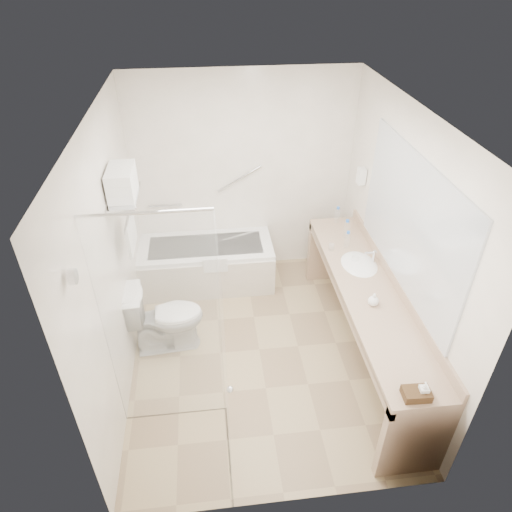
{
  "coord_description": "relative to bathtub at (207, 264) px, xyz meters",
  "views": [
    {
      "loc": [
        -0.43,
        -3.38,
        3.56
      ],
      "look_at": [
        0.0,
        0.3,
        1.0
      ],
      "focal_mm": 32.0,
      "sensor_mm": 36.0,
      "label": 1
    }
  ],
  "objects": [
    {
      "name": "floor",
      "position": [
        0.5,
        -1.24,
        -0.28
      ],
      "size": [
        3.2,
        3.2,
        0.0
      ],
      "primitive_type": "plane",
      "color": "tan",
      "rests_on": "ground"
    },
    {
      "name": "ceiling",
      "position": [
        0.5,
        -1.24,
        2.22
      ],
      "size": [
        2.6,
        3.2,
        0.1
      ],
      "primitive_type": "cube",
      "color": "white",
      "rests_on": "wall_back"
    },
    {
      "name": "wall_back",
      "position": [
        0.5,
        0.36,
        0.97
      ],
      "size": [
        2.6,
        0.1,
        2.5
      ],
      "primitive_type": "cube",
      "color": "white",
      "rests_on": "ground"
    },
    {
      "name": "wall_front",
      "position": [
        0.5,
        -2.84,
        0.97
      ],
      "size": [
        2.6,
        0.1,
        2.5
      ],
      "primitive_type": "cube",
      "color": "white",
      "rests_on": "ground"
    },
    {
      "name": "wall_left",
      "position": [
        -0.8,
        -1.24,
        0.97
      ],
      "size": [
        0.1,
        3.2,
        2.5
      ],
      "primitive_type": "cube",
      "color": "white",
      "rests_on": "ground"
    },
    {
      "name": "wall_right",
      "position": [
        1.8,
        -1.24,
        0.97
      ],
      "size": [
        0.1,
        3.2,
        2.5
      ],
      "primitive_type": "cube",
      "color": "white",
      "rests_on": "ground"
    },
    {
      "name": "bathtub",
      "position": [
        0.0,
        0.0,
        0.0
      ],
      "size": [
        1.6,
        0.73,
        0.59
      ],
      "color": "white",
      "rests_on": "floor"
    },
    {
      "name": "grab_bar_short",
      "position": [
        -0.45,
        0.32,
        0.67
      ],
      "size": [
        0.4,
        0.03,
        0.03
      ],
      "primitive_type": "cylinder",
      "rotation": [
        0.0,
        1.57,
        0.0
      ],
      "color": "silver",
      "rests_on": "wall_back"
    },
    {
      "name": "grab_bar_long",
      "position": [
        0.45,
        0.32,
        0.97
      ],
      "size": [
        0.53,
        0.03,
        0.33
      ],
      "primitive_type": "cylinder",
      "rotation": [
        0.0,
        1.05,
        0.0
      ],
      "color": "silver",
      "rests_on": "wall_back"
    },
    {
      "name": "shower_enclosure",
      "position": [
        -0.13,
        -2.16,
        0.79
      ],
      "size": [
        0.96,
        0.91,
        2.11
      ],
      "color": "silver",
      "rests_on": "floor"
    },
    {
      "name": "towel_shelf",
      "position": [
        -0.67,
        -0.89,
        1.48
      ],
      "size": [
        0.24,
        0.55,
        0.81
      ],
      "color": "silver",
      "rests_on": "wall_left"
    },
    {
      "name": "vanity_counter",
      "position": [
        1.52,
        -1.39,
        0.36
      ],
      "size": [
        0.55,
        2.7,
        0.95
      ],
      "color": "tan",
      "rests_on": "floor"
    },
    {
      "name": "sink",
      "position": [
        1.55,
        -0.99,
        0.54
      ],
      "size": [
        0.4,
        0.52,
        0.14
      ],
      "primitive_type": "ellipsoid",
      "color": "white",
      "rests_on": "vanity_counter"
    },
    {
      "name": "faucet",
      "position": [
        1.7,
        -0.99,
        0.65
      ],
      "size": [
        0.03,
        0.03,
        0.14
      ],
      "primitive_type": "cylinder",
      "color": "silver",
      "rests_on": "vanity_counter"
    },
    {
      "name": "mirror",
      "position": [
        1.79,
        -1.39,
        1.27
      ],
      "size": [
        0.02,
        2.0,
        1.2
      ],
      "primitive_type": "cube",
      "color": "silver",
      "rests_on": "wall_right"
    },
    {
      "name": "hairdryer_unit",
      "position": [
        1.75,
        -0.19,
        1.17
      ],
      "size": [
        0.08,
        0.1,
        0.18
      ],
      "primitive_type": "cube",
      "color": "white",
      "rests_on": "wall_right"
    },
    {
      "name": "toilet",
      "position": [
        -0.45,
        -1.05,
        0.11
      ],
      "size": [
        0.81,
        0.49,
        0.76
      ],
      "primitive_type": "imported",
      "rotation": [
        0.0,
        0.0,
        1.65
      ],
      "color": "white",
      "rests_on": "floor"
    },
    {
      "name": "amenity_basket",
      "position": [
        1.46,
        -2.64,
        0.61
      ],
      "size": [
        0.2,
        0.14,
        0.07
      ],
      "primitive_type": "cube",
      "rotation": [
        0.0,
        0.0,
        -0.04
      ],
      "color": "#452E18",
      "rests_on": "vanity_counter"
    },
    {
      "name": "soap_bottle_a",
      "position": [
        1.51,
        -2.64,
        0.61
      ],
      "size": [
        0.07,
        0.15,
        0.07
      ],
      "primitive_type": "imported",
      "rotation": [
        0.0,
        0.0,
        -0.07
      ],
      "color": "white",
      "rests_on": "vanity_counter"
    },
    {
      "name": "soap_bottle_b",
      "position": [
        1.49,
        -1.62,
        0.62
      ],
      "size": [
        0.1,
        0.13,
        0.1
      ],
      "primitive_type": "imported",
      "rotation": [
        0.0,
        0.0,
        0.03
      ],
      "color": "white",
      "rests_on": "vanity_counter"
    },
    {
      "name": "water_bottle_left",
      "position": [
        1.51,
        -0.67,
        0.67
      ],
      "size": [
        0.06,
        0.06,
        0.2
      ],
      "rotation": [
        0.0,
        0.0,
        -0.23
      ],
      "color": "silver",
      "rests_on": "vanity_counter"
    },
    {
      "name": "water_bottle_mid",
      "position": [
        1.55,
        -0.14,
        0.67
      ],
      "size": [
        0.06,
        0.06,
        0.2
      ],
      "rotation": [
        0.0,
        0.0,
        -0.03
      ],
      "color": "silver",
      "rests_on": "vanity_counter"
    },
    {
      "name": "water_bottle_right",
      "position": [
        1.56,
        -0.47,
        0.68
      ],
      "size": [
        0.07,
        0.07,
        0.22
      ],
      "rotation": [
        0.0,
        0.0,
        0.06
      ],
      "color": "silver",
      "rests_on": "vanity_counter"
    },
    {
      "name": "drinking_glass_near",
      "position": [
        1.52,
        -0.96,
        0.63
      ],
      "size": [
        0.09,
        0.09,
        0.1
      ],
      "primitive_type": "cylinder",
      "rotation": [
        0.0,
        0.0,
        0.21
      ],
      "color": "silver",
      "rests_on": "vanity_counter"
    },
    {
      "name": "drinking_glass_far",
      "position": [
        1.34,
        -0.71,
        0.61
      ],
      "size": [
        0.08,
        0.08,
        0.08
      ],
      "primitive_type": "cylinder",
      "rotation": [
        0.0,
        0.0,
        -0.36
      ],
      "color": "silver",
      "rests_on": "vanity_counter"
    }
  ]
}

